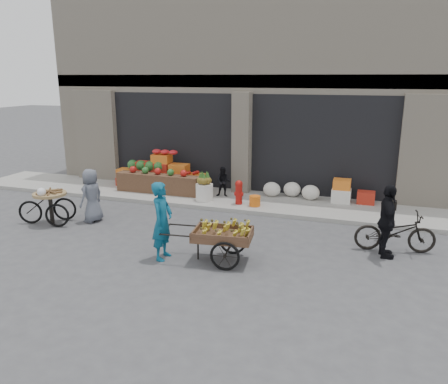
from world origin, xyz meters
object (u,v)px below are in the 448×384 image
(banana_cart, at_px, (220,233))
(pineapple_bin, at_px, (204,192))
(orange_bucket, at_px, (255,201))
(seated_person, at_px, (223,182))
(bicycle, at_px, (395,232))
(vendor_woman, at_px, (162,221))
(fire_hydrant, at_px, (239,191))
(tricycle_cart, at_px, (50,203))
(vendor_grey, at_px, (92,195))
(cyclist, at_px, (387,222))

(banana_cart, bearing_deg, pineapple_bin, 108.71)
(orange_bucket, height_order, seated_person, seated_person)
(bicycle, bearing_deg, seated_person, 52.24)
(vendor_woman, bearing_deg, pineapple_bin, 7.03)
(fire_hydrant, xyz_separation_m, seated_person, (-0.70, 0.65, 0.08))
(pineapple_bin, relative_size, vendor_woman, 0.31)
(fire_hydrant, bearing_deg, pineapple_bin, 177.40)
(fire_hydrant, bearing_deg, orange_bucket, -5.71)
(fire_hydrant, height_order, vendor_woman, vendor_woman)
(fire_hydrant, relative_size, tricycle_cart, 0.49)
(bicycle, bearing_deg, fire_hydrant, 55.10)
(banana_cart, height_order, vendor_woman, vendor_woman)
(seated_person, xyz_separation_m, tricycle_cart, (-3.54, -3.58, -0.02))
(seated_person, bearing_deg, fire_hydrant, -52.88)
(orange_bucket, height_order, vendor_grey, vendor_grey)
(tricycle_cart, relative_size, vendor_grey, 1.02)
(pineapple_bin, height_order, banana_cart, banana_cart)
(tricycle_cart, distance_m, cyclist, 8.26)
(orange_bucket, distance_m, bicycle, 4.20)
(orange_bucket, distance_m, banana_cart, 3.76)
(fire_hydrant, relative_size, cyclist, 0.45)
(banana_cart, height_order, cyclist, cyclist)
(fire_hydrant, height_order, seated_person, seated_person)
(tricycle_cart, xyz_separation_m, bicycle, (8.44, 0.89, -0.11))
(orange_bucket, relative_size, vendor_woman, 0.19)
(vendor_grey, xyz_separation_m, bicycle, (7.52, 0.39, -0.26))
(fire_hydrant, xyz_separation_m, orange_bucket, (0.50, -0.05, -0.23))
(pineapple_bin, bearing_deg, vendor_woman, -80.93)
(fire_hydrant, height_order, cyclist, cyclist)
(orange_bucket, height_order, cyclist, cyclist)
(bicycle, bearing_deg, vendor_grey, 83.95)
(fire_hydrant, xyz_separation_m, tricycle_cart, (-4.24, -2.93, 0.06))
(vendor_grey, relative_size, bicycle, 0.83)
(pineapple_bin, relative_size, cyclist, 0.33)
(vendor_woman, bearing_deg, cyclist, -72.37)
(vendor_woman, xyz_separation_m, bicycle, (4.65, 1.99, -0.38))
(banana_cart, height_order, vendor_grey, vendor_grey)
(pineapple_bin, height_order, tricycle_cart, tricycle_cart)
(banana_cart, height_order, bicycle, bicycle)
(orange_bucket, distance_m, seated_person, 1.42)
(seated_person, distance_m, tricycle_cart, 5.03)
(vendor_woman, relative_size, bicycle, 0.97)
(vendor_grey, bearing_deg, seated_person, 150.43)
(pineapple_bin, xyz_separation_m, seated_person, (0.40, 0.60, 0.21))
(fire_hydrant, distance_m, bicycle, 4.67)
(fire_hydrant, distance_m, seated_person, 0.96)
(orange_bucket, relative_size, banana_cart, 0.15)
(bicycle, bearing_deg, orange_bucket, 52.74)
(cyclist, bearing_deg, seated_person, 47.68)
(orange_bucket, height_order, banana_cart, banana_cart)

